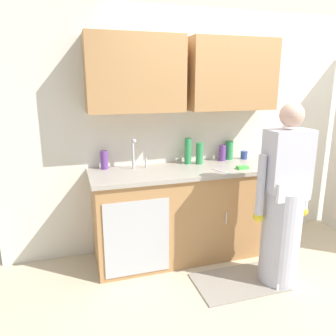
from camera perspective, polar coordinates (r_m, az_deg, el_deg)
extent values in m
plane|color=beige|center=(3.35, 17.09, -18.07)|extent=(9.00, 9.00, 0.00)
cube|color=silver|center=(3.76, 9.66, 7.95)|extent=(4.80, 0.10, 2.70)
cube|color=#B27F4C|center=(3.18, -5.77, 15.91)|extent=(0.91, 0.34, 0.70)
cube|color=#B27F4C|center=(3.52, 10.85, 15.61)|extent=(0.91, 0.34, 0.70)
cube|color=#B27F4C|center=(3.46, 3.41, -7.91)|extent=(1.90, 0.60, 0.90)
cube|color=#B7BABF|center=(3.06, -5.35, -12.06)|extent=(0.60, 0.01, 0.72)
cylinder|color=silver|center=(3.29, 10.04, -8.50)|extent=(0.01, 0.01, 0.12)
cylinder|color=silver|center=(3.50, 16.35, -7.46)|extent=(0.01, 0.01, 0.12)
cube|color=#A8A093|center=(3.31, 3.53, -0.37)|extent=(1.96, 0.66, 0.04)
cube|color=#B7BABF|center=(3.17, -4.75, -1.14)|extent=(0.50, 0.36, 0.03)
cylinder|color=#B7BABF|center=(3.27, -6.07, 2.45)|extent=(0.02, 0.02, 0.30)
sphere|color=#B7BABF|center=(3.18, -5.93, 4.69)|extent=(0.04, 0.04, 0.04)
cylinder|color=#B7BABF|center=(3.32, -3.83, 0.91)|extent=(0.02, 0.02, 0.10)
cube|color=white|center=(3.35, 18.50, -17.66)|extent=(0.20, 0.26, 0.06)
cylinder|color=silver|center=(3.16, 18.89, -11.17)|extent=(0.34, 0.34, 0.88)
cube|color=silver|center=(2.94, 20.01, 1.24)|extent=(0.38, 0.22, 0.52)
sphere|color=#D4A892|center=(2.88, 20.68, 8.62)|extent=(0.20, 0.20, 0.20)
cube|color=white|center=(2.91, 21.01, -3.89)|extent=(0.32, 0.04, 0.16)
cylinder|color=silver|center=(2.88, 15.74, -3.12)|extent=(0.07, 0.07, 0.55)
sphere|color=yellow|center=(2.97, 15.37, -8.17)|extent=(0.09, 0.09, 0.09)
cylinder|color=silver|center=(3.15, 22.81, -2.22)|extent=(0.07, 0.07, 0.55)
sphere|color=yellow|center=(3.23, 22.33, -6.90)|extent=(0.09, 0.09, 0.09)
cube|color=gray|center=(3.25, 12.14, -18.73)|extent=(0.80, 0.50, 0.01)
cylinder|color=#66388C|center=(3.65, 9.36, 2.58)|extent=(0.08, 0.08, 0.17)
cylinder|color=#2D8C4C|center=(3.47, 5.46, 2.55)|extent=(0.08, 0.08, 0.23)
cylinder|color=#66388C|center=(3.31, -11.01, 1.38)|extent=(0.07, 0.07, 0.18)
cylinder|color=#2D8C4C|center=(3.46, 3.45, 2.95)|extent=(0.07, 0.07, 0.27)
cylinder|color=#2D8C4C|center=(3.72, 10.55, 3.06)|extent=(0.08, 0.08, 0.21)
cylinder|color=#33478C|center=(3.79, 13.03, 2.21)|extent=(0.08, 0.08, 0.09)
cube|color=silver|center=(3.22, 9.16, -0.56)|extent=(0.10, 0.23, 0.01)
cube|color=#4CBF4C|center=(3.35, 12.76, 0.11)|extent=(0.11, 0.07, 0.03)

